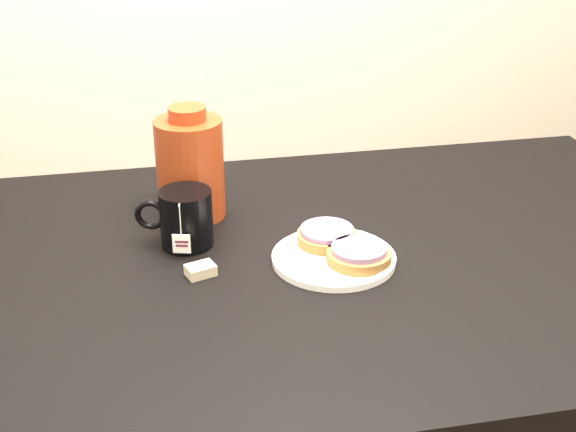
{
  "coord_description": "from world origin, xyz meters",
  "views": [
    {
      "loc": [
        -0.3,
        -1.15,
        1.39
      ],
      "look_at": [
        -0.06,
        0.04,
        0.81
      ],
      "focal_mm": 50.0,
      "sensor_mm": 36.0,
      "label": 1
    }
  ],
  "objects": [
    {
      "name": "teabag_pouch",
      "position": [
        -0.21,
        -0.03,
        0.76
      ],
      "size": [
        0.05,
        0.04,
        0.02
      ],
      "primitive_type": "cube",
      "rotation": [
        0.0,
        0.0,
        0.31
      ],
      "color": "#C6B793",
      "rests_on": "table"
    },
    {
      "name": "plate",
      "position": [
        0.01,
        -0.03,
        0.76
      ],
      "size": [
        0.2,
        0.2,
        0.02
      ],
      "color": "white",
      "rests_on": "table"
    },
    {
      "name": "mug",
      "position": [
        -0.22,
        0.08,
        0.8
      ],
      "size": [
        0.14,
        0.11,
        0.1
      ],
      "rotation": [
        0.0,
        0.0,
        -0.26
      ],
      "color": "black",
      "rests_on": "table"
    },
    {
      "name": "bagel_front",
      "position": [
        0.04,
        -0.05,
        0.77
      ],
      "size": [
        0.15,
        0.15,
        0.03
      ],
      "color": "brown",
      "rests_on": "plate"
    },
    {
      "name": "table",
      "position": [
        0.0,
        0.0,
        0.67
      ],
      "size": [
        1.4,
        0.9,
        0.75
      ],
      "color": "black",
      "rests_on": "ground_plane"
    },
    {
      "name": "bagel_back",
      "position": [
        0.01,
        0.02,
        0.77
      ],
      "size": [
        0.12,
        0.12,
        0.03
      ],
      "color": "brown",
      "rests_on": "plate"
    },
    {
      "name": "bagel_package",
      "position": [
        -0.2,
        0.2,
        0.85
      ],
      "size": [
        0.15,
        0.15,
        0.21
      ],
      "rotation": [
        0.0,
        0.0,
        -0.3
      ],
      "color": "#651E0D",
      "rests_on": "table"
    }
  ]
}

